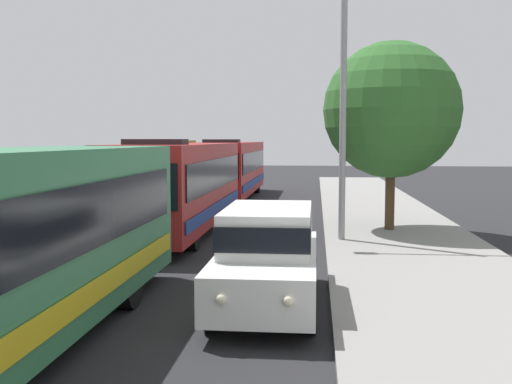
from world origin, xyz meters
TOP-DOWN VIEW (x-y plane):
  - bus_second_in_line at (-1.30, 26.22)m, footprint 2.58×10.88m
  - bus_middle at (-1.30, 38.55)m, footprint 2.58×11.56m
  - white_suv at (2.40, 17.36)m, footprint 1.86×4.96m
  - box_truck_oncoming at (-4.60, 35.85)m, footprint 2.35×7.38m
  - streetlamp_mid at (4.10, 24.42)m, footprint 6.37×0.28m
  - roadside_tree at (5.81, 26.66)m, footprint 4.57×4.57m

SIDE VIEW (x-z plane):
  - white_suv at x=2.40m, z-range 0.08..1.98m
  - bus_second_in_line at x=-1.30m, z-range 0.08..3.29m
  - bus_middle at x=-1.30m, z-range 0.09..3.30m
  - box_truck_oncoming at x=-4.60m, z-range 0.13..3.28m
  - roadside_tree at x=5.81m, z-range 1.02..7.34m
  - streetlamp_mid at x=4.10m, z-range 1.10..9.14m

